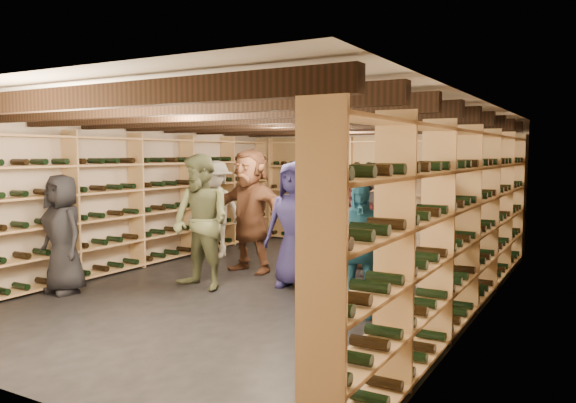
% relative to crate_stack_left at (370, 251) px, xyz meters
% --- Properties ---
extents(ground, '(8.00, 8.00, 0.00)m').
position_rel_crate_stack_left_xyz_m(ground, '(-0.67, -1.89, -0.26)').
color(ground, black).
rests_on(ground, ground).
extents(walls, '(5.52, 8.02, 2.40)m').
position_rel_crate_stack_left_xyz_m(walls, '(-0.67, -1.89, 0.95)').
color(walls, '#C0AC95').
rests_on(walls, ground).
extents(ceiling, '(5.50, 8.00, 0.01)m').
position_rel_crate_stack_left_xyz_m(ceiling, '(-0.67, -1.89, 2.15)').
color(ceiling, beige).
rests_on(ceiling, walls).
extents(ceiling_joists, '(5.40, 7.12, 0.18)m').
position_rel_crate_stack_left_xyz_m(ceiling_joists, '(-0.67, -1.89, 2.01)').
color(ceiling_joists, black).
rests_on(ceiling_joists, ground).
extents(wine_rack_left, '(0.32, 7.50, 2.15)m').
position_rel_crate_stack_left_xyz_m(wine_rack_left, '(-3.24, -1.89, 0.82)').
color(wine_rack_left, tan).
rests_on(wine_rack_left, ground).
extents(wine_rack_right, '(0.32, 7.50, 2.15)m').
position_rel_crate_stack_left_xyz_m(wine_rack_right, '(1.90, -1.89, 0.82)').
color(wine_rack_right, tan).
rests_on(wine_rack_right, ground).
extents(wine_rack_back, '(4.70, 0.30, 2.15)m').
position_rel_crate_stack_left_xyz_m(wine_rack_back, '(-0.67, 1.94, 0.82)').
color(wine_rack_back, tan).
rests_on(wine_rack_back, ground).
extents(crate_stack_left, '(0.57, 0.44, 0.51)m').
position_rel_crate_stack_left_xyz_m(crate_stack_left, '(0.00, 0.00, 0.00)').
color(crate_stack_left, tan).
rests_on(crate_stack_left, ground).
extents(crate_stack_right, '(0.53, 0.39, 0.51)m').
position_rel_crate_stack_left_xyz_m(crate_stack_right, '(-0.05, 0.07, 0.00)').
color(crate_stack_right, tan).
rests_on(crate_stack_right, ground).
extents(crate_loose, '(0.55, 0.41, 0.17)m').
position_rel_crate_stack_left_xyz_m(crate_loose, '(-0.63, -0.59, -0.17)').
color(crate_loose, tan).
rests_on(crate_loose, ground).
extents(person_0, '(0.82, 0.60, 1.56)m').
position_rel_crate_stack_left_xyz_m(person_0, '(-2.85, -3.62, 0.52)').
color(person_0, black).
rests_on(person_0, ground).
extents(person_2, '(0.98, 0.82, 1.82)m').
position_rel_crate_stack_left_xyz_m(person_2, '(-1.41, -2.57, 0.66)').
color(person_2, '#525837').
rests_on(person_2, ground).
extents(person_3, '(1.11, 0.76, 1.57)m').
position_rel_crate_stack_left_xyz_m(person_3, '(1.36, -2.23, 0.53)').
color(person_3, beige).
rests_on(person_3, ground).
extents(person_4, '(0.96, 0.69, 1.51)m').
position_rel_crate_stack_left_xyz_m(person_4, '(0.90, -2.69, 0.50)').
color(person_4, '#1E5B7C').
rests_on(person_4, ground).
extents(person_5, '(1.82, 0.80, 1.90)m').
position_rel_crate_stack_left_xyz_m(person_5, '(-1.47, -1.29, 0.69)').
color(person_5, brown).
rests_on(person_5, ground).
extents(person_6, '(0.90, 0.65, 1.72)m').
position_rel_crate_stack_left_xyz_m(person_6, '(-0.39, -1.81, 0.60)').
color(person_6, '#201D4B').
rests_on(person_6, ground).
extents(person_7, '(0.79, 0.67, 1.85)m').
position_rel_crate_stack_left_xyz_m(person_7, '(-0.31, -1.20, 0.67)').
color(person_7, gray).
rests_on(person_7, ground).
extents(person_8, '(0.89, 0.80, 1.51)m').
position_rel_crate_stack_left_xyz_m(person_8, '(0.24, -1.16, 0.50)').
color(person_8, '#4B1C20').
rests_on(person_8, ground).
extents(person_9, '(1.11, 0.66, 1.70)m').
position_rel_crate_stack_left_xyz_m(person_9, '(-2.67, -0.59, 0.59)').
color(person_9, beige).
rests_on(person_9, ground).
extents(person_11, '(1.60, 0.79, 1.65)m').
position_rel_crate_stack_left_xyz_m(person_11, '(-0.33, -0.59, 0.57)').
color(person_11, '#764E7B').
rests_on(person_11, ground).
extents(person_12, '(0.92, 0.69, 1.72)m').
position_rel_crate_stack_left_xyz_m(person_12, '(0.39, -0.63, 0.60)').
color(person_12, '#2C2E31').
rests_on(person_12, ground).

